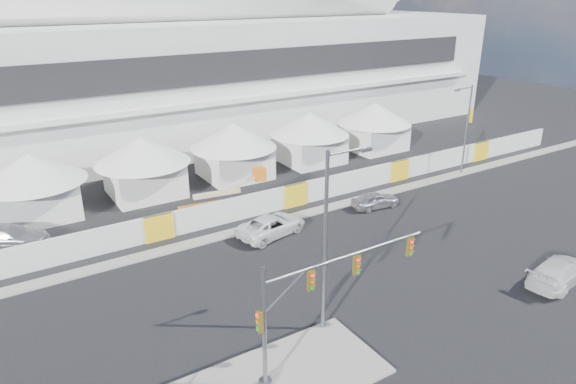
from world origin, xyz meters
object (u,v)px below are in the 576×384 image
lot_car_c (8,237)px  traffic_mast (306,306)px  pickup_curb (272,225)px  sedan_silver (375,200)px  pickup_near (559,271)px  streetlight_median (330,231)px  streetlight_curb (466,124)px  boom_lift (211,206)px

lot_car_c → traffic_mast: bearing=-124.4°
pickup_curb → lot_car_c: 19.08m
sedan_silver → pickup_near: bearing=-165.3°
traffic_mast → lot_car_c: bearing=116.1°
streetlight_median → streetlight_curb: size_ratio=1.13×
pickup_near → streetlight_median: streetlight_median is taller
streetlight_median → boom_lift: (0.68, 16.86, -4.96)m
pickup_near → streetlight_curb: bearing=-41.5°
streetlight_median → pickup_curb: bearing=74.2°
sedan_silver → pickup_near: pickup_near is taller
pickup_curb → streetlight_median: streetlight_median is taller
lot_car_c → streetlight_median: bearing=-115.7°
pickup_curb → pickup_near: 19.63m
pickup_curb → lot_car_c: lot_car_c is taller
traffic_mast → streetlight_curb: 33.24m
lot_car_c → streetlight_median: size_ratio=0.56×
pickup_near → traffic_mast: (-18.19, 1.74, 2.97)m
lot_car_c → streetlight_curb: size_ratio=0.64×
pickup_near → streetlight_curb: streetlight_curb is taller
pickup_near → streetlight_median: (-15.22, 4.03, 5.13)m
streetlight_median → boom_lift: bearing=87.7°
streetlight_curb → pickup_curb: bearing=-175.6°
traffic_mast → streetlight_median: size_ratio=0.95×
sedan_silver → pickup_curb: size_ratio=0.74×
sedan_silver → traffic_mast: (-16.36, -13.61, 3.07)m
pickup_curb → pickup_near: bearing=-154.6°
lot_car_c → streetlight_curb: 40.98m
pickup_curb → boom_lift: boom_lift is taller
streetlight_curb → lot_car_c: bearing=170.6°
traffic_mast → boom_lift: bearing=79.2°
lot_car_c → boom_lift: boom_lift is taller
pickup_curb → pickup_near: (11.95, -15.57, 0.03)m
pickup_curb → traffic_mast: (-6.24, -13.83, 3.00)m
pickup_near → streetlight_median: 16.56m
sedan_silver → boom_lift: 13.87m
traffic_mast → pickup_curb: bearing=65.7°
streetlight_median → pickup_near: bearing=-14.8°
lot_car_c → streetlight_median: 24.82m
pickup_near → traffic_mast: size_ratio=0.58×
sedan_silver → streetlight_curb: bearing=-73.5°
streetlight_median → lot_car_c: bearing=124.8°
sedan_silver → streetlight_curb: 13.85m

